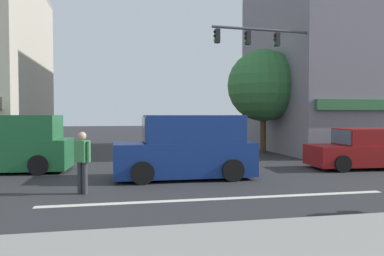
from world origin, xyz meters
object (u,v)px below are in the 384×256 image
(street_tree, at_px, (263,86))
(sedan_approaching_near, at_px, (194,143))
(pedestrian_mid_crossing, at_px, (82,159))
(van_crossing_center, at_px, (187,148))
(utility_pole_far_right, at_px, (317,71))
(traffic_light_mast, at_px, (284,67))
(sedan_waiting_far, at_px, (362,151))
(van_parked_curbside, at_px, (8,145))

(street_tree, xyz_separation_m, sedan_approaching_near, (-4.21, -1.39, -3.02))
(street_tree, relative_size, pedestrian_mid_crossing, 3.43)
(van_crossing_center, height_order, pedestrian_mid_crossing, van_crossing_center)
(street_tree, height_order, utility_pole_far_right, utility_pole_far_right)
(pedestrian_mid_crossing, bearing_deg, sedan_approaching_near, 58.94)
(street_tree, xyz_separation_m, traffic_light_mast, (-0.38, -3.40, 0.57))
(traffic_light_mast, xyz_separation_m, pedestrian_mid_crossing, (-8.47, -5.70, -3.35))
(sedan_waiting_far, height_order, pedestrian_mid_crossing, pedestrian_mid_crossing)
(van_crossing_center, bearing_deg, van_parked_curbside, 157.33)
(utility_pole_far_right, height_order, sedan_waiting_far, utility_pole_far_right)
(utility_pole_far_right, bearing_deg, pedestrian_mid_crossing, -143.57)
(utility_pole_far_right, height_order, traffic_light_mast, utility_pole_far_right)
(traffic_light_mast, xyz_separation_m, sedan_waiting_far, (1.93, -2.94, -3.59))
(sedan_waiting_far, bearing_deg, traffic_light_mast, 123.29)
(sedan_waiting_far, relative_size, van_crossing_center, 0.91)
(van_crossing_center, bearing_deg, sedan_waiting_far, 6.79)
(sedan_waiting_far, bearing_deg, van_crossing_center, -173.21)
(street_tree, relative_size, utility_pole_far_right, 0.64)
(street_tree, height_order, sedan_approaching_near, street_tree)
(sedan_approaching_near, bearing_deg, sedan_waiting_far, -40.70)
(sedan_approaching_near, xyz_separation_m, van_parked_curbside, (-7.69, -3.20, 0.29))
(van_parked_curbside, bearing_deg, pedestrian_mid_crossing, -55.94)
(traffic_light_mast, relative_size, van_crossing_center, 1.34)
(utility_pole_far_right, bearing_deg, street_tree, 173.96)
(utility_pole_far_right, bearing_deg, sedan_approaching_near, -171.59)
(street_tree, xyz_separation_m, van_parked_curbside, (-11.90, -4.59, -2.73))
(street_tree, height_order, sedan_waiting_far, street_tree)
(sedan_approaching_near, bearing_deg, van_parked_curbside, -157.43)
(sedan_waiting_far, bearing_deg, pedestrian_mid_crossing, -165.17)
(utility_pole_far_right, height_order, sedan_approaching_near, utility_pole_far_right)
(traffic_light_mast, relative_size, sedan_approaching_near, 1.49)
(sedan_waiting_far, distance_m, van_crossing_center, 7.25)
(sedan_approaching_near, height_order, pedestrian_mid_crossing, pedestrian_mid_crossing)
(utility_pole_far_right, height_order, van_crossing_center, utility_pole_far_right)
(street_tree, height_order, van_crossing_center, street_tree)
(traffic_light_mast, distance_m, pedestrian_mid_crossing, 10.74)
(sedan_waiting_far, distance_m, pedestrian_mid_crossing, 10.76)
(utility_pole_far_right, xyz_separation_m, traffic_light_mast, (-3.43, -3.08, -0.29))
(utility_pole_far_right, relative_size, sedan_approaching_near, 2.14)
(street_tree, relative_size, van_crossing_center, 1.24)
(street_tree, relative_size, sedan_waiting_far, 1.37)
(traffic_light_mast, height_order, sedan_waiting_far, traffic_light_mast)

